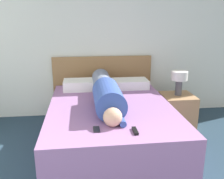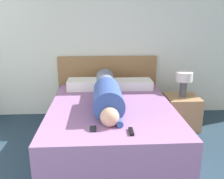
{
  "view_description": "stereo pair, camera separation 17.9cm",
  "coord_description": "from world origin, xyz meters",
  "views": [
    {
      "loc": [
        -0.57,
        -0.13,
        1.65
      ],
      "look_at": [
        -0.23,
        2.64,
        0.82
      ],
      "focal_mm": 40.0,
      "sensor_mm": 36.0,
      "label": 1
    },
    {
      "loc": [
        -0.39,
        -0.15,
        1.65
      ],
      "look_at": [
        -0.23,
        2.64,
        0.82
      ],
      "focal_mm": 40.0,
      "sensor_mm": 36.0,
      "label": 2
    }
  ],
  "objects": [
    {
      "name": "bed",
      "position": [
        -0.23,
        2.79,
        0.29
      ],
      "size": [
        1.53,
        2.03,
        0.57
      ],
      "color": "#936699",
      "rests_on": "ground_plane"
    },
    {
      "name": "pillow_second",
      "position": [
        0.15,
        3.54,
        0.64
      ],
      "size": [
        0.57,
        0.33,
        0.13
      ],
      "color": "white",
      "rests_on": "bed"
    },
    {
      "name": "person_lying",
      "position": [
        -0.28,
        2.87,
        0.72
      ],
      "size": [
        0.34,
        1.66,
        0.34
      ],
      "color": "tan",
      "rests_on": "bed"
    },
    {
      "name": "table_lamp",
      "position": [
        0.87,
        3.33,
        0.75
      ],
      "size": [
        0.24,
        0.24,
        0.37
      ],
      "color": "#4C4C51",
      "rests_on": "nightstand"
    },
    {
      "name": "nightstand",
      "position": [
        0.87,
        3.33,
        0.25
      ],
      "size": [
        0.48,
        0.49,
        0.49
      ],
      "color": "#A37A51",
      "rests_on": "ground_plane"
    },
    {
      "name": "cell_phone",
      "position": [
        -0.45,
        2.1,
        0.58
      ],
      "size": [
        0.06,
        0.13,
        0.01
      ],
      "color": "black",
      "rests_on": "bed"
    },
    {
      "name": "pillow_near_headboard",
      "position": [
        -0.55,
        3.54,
        0.65
      ],
      "size": [
        0.6,
        0.33,
        0.15
      ],
      "color": "white",
      "rests_on": "bed"
    },
    {
      "name": "headboard",
      "position": [
        -0.23,
        3.94,
        0.5
      ],
      "size": [
        1.65,
        0.04,
        1.01
      ],
      "color": "olive",
      "rests_on": "ground_plane"
    },
    {
      "name": "wall_back",
      "position": [
        0.0,
        4.01,
        1.3
      ],
      "size": [
        6.38,
        0.06,
        2.6
      ],
      "color": "silver",
      "rests_on": "ground_plane"
    },
    {
      "name": "tv_remote",
      "position": [
        -0.08,
        2.01,
        0.58
      ],
      "size": [
        0.04,
        0.15,
        0.02
      ],
      "color": "black",
      "rests_on": "bed"
    }
  ]
}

